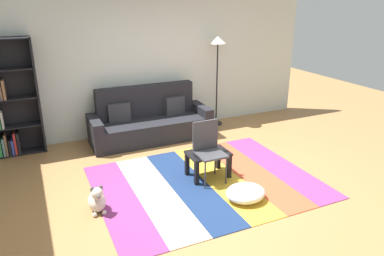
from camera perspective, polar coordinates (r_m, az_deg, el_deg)
The scene contains 11 objects.
ground_plane at distance 5.49m, azimuth 2.85°, elevation -8.32°, with size 14.00×14.00×0.00m, color #9E7042.
back_wall at distance 7.29m, azimuth -6.34°, elevation 10.02°, with size 6.80×0.10×2.70m, color silver.
rug at distance 5.45m, azimuth 2.16°, elevation -8.44°, with size 3.14×2.46×0.01m.
couch at distance 6.98m, azimuth -6.59°, elevation 0.96°, with size 2.26×0.80×1.00m.
bookshelf at distance 6.81m, azimuth -27.40°, elevation 3.22°, with size 0.90×0.28×1.98m.
coffee_table at distance 5.49m, azimuth 2.53°, elevation -4.63°, with size 0.62×0.42×0.39m.
pouf at distance 5.02m, azimuth 8.36°, elevation -10.00°, with size 0.55×0.47×0.20m, color white.
dog at distance 4.86m, azimuth -14.64°, elevation -10.89°, with size 0.22×0.35×0.40m.
standing_lamp at distance 7.50m, azimuth 4.03°, elevation 11.81°, with size 0.32×0.32×1.84m.
tv_remote at distance 5.51m, azimuth 3.18°, elevation -3.41°, with size 0.04×0.15×0.02m, color black.
folding_chair at distance 5.33m, azimuth 2.52°, elevation -2.85°, with size 0.40×0.40×0.90m.
Camera 1 is at (-2.26, -4.27, 2.61)m, focal length 34.13 mm.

